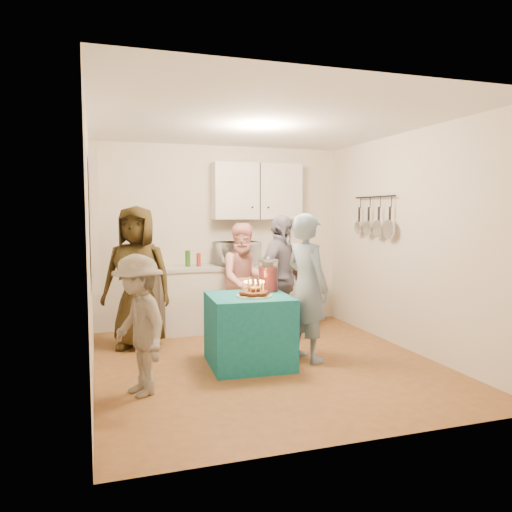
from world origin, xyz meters
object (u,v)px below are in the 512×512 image
object	(u,v)px
woman_back_center	(245,280)
child_near_left	(138,325)
woman_back_left	(137,277)
counter	(240,298)
party_table	(249,330)
man_birthday	(307,287)
woman_back_right	(280,280)
punch_jar	(268,276)
microwave	(237,253)

from	to	relation	value
woman_back_center	child_near_left	world-z (taller)	woman_back_center
woman_back_left	counter	bearing A→B (deg)	45.12
woman_back_center	child_near_left	distance (m)	2.35
counter	child_near_left	world-z (taller)	child_near_left
counter	woman_back_left	world-z (taller)	woman_back_left
party_table	child_near_left	bearing A→B (deg)	-156.06
man_birthday	woman_back_center	bearing A→B (deg)	-3.50
woman_back_right	child_near_left	distance (m)	2.24
man_birthday	punch_jar	bearing A→B (deg)	40.21
microwave	woman_back_right	xyz separation A→B (m)	(0.29, -0.97, -0.26)
child_near_left	woman_back_center	bearing A→B (deg)	119.95
party_table	man_birthday	bearing A→B (deg)	-1.56
party_table	woman_back_right	distance (m)	1.06
counter	microwave	size ratio (longest dim) A/B	3.74
microwave	woman_back_right	size ratio (longest dim) A/B	0.36
man_birthday	woman_back_left	world-z (taller)	woman_back_left
punch_jar	woman_back_center	distance (m)	1.04
man_birthday	counter	bearing A→B (deg)	-9.62
counter	woman_back_left	distance (m)	1.66
microwave	punch_jar	world-z (taller)	microwave
punch_jar	child_near_left	distance (m)	1.70
microwave	woman_back_left	distance (m)	1.57
woman_back_center	woman_back_right	xyz separation A→B (m)	(0.31, -0.50, 0.05)
counter	microwave	distance (m)	0.64
woman_back_left	woman_back_right	world-z (taller)	woman_back_left
man_birthday	child_near_left	bearing A→B (deg)	86.79
microwave	punch_jar	bearing A→B (deg)	-98.93
man_birthday	woman_back_right	bearing A→B (deg)	-16.24
party_table	woman_back_right	xyz separation A→B (m)	(0.64, 0.73, 0.43)
man_birthday	child_near_left	distance (m)	1.95
woman_back_left	woman_back_center	world-z (taller)	woman_back_left
man_birthday	woman_back_right	distance (m)	0.75
woman_back_left	child_near_left	size ratio (longest dim) A/B	1.35
man_birthday	woman_back_center	xyz separation A→B (m)	(-0.34, 1.25, -0.06)
microwave	party_table	xyz separation A→B (m)	(-0.35, -1.71, -0.69)
party_table	woman_back_center	world-z (taller)	woman_back_center
party_table	microwave	bearing A→B (deg)	78.53
counter	woman_back_center	xyz separation A→B (m)	(-0.07, -0.47, 0.32)
punch_jar	woman_back_center	bearing A→B (deg)	87.94
party_table	woman_back_right	world-z (taller)	woman_back_right
woman_back_left	woman_back_right	bearing A→B (deg)	10.81
microwave	woman_back_center	bearing A→B (deg)	-98.93
microwave	woman_back_left	world-z (taller)	woman_back_left
counter	woman_back_right	bearing A→B (deg)	-76.00
microwave	child_near_left	distance (m)	2.76
counter	party_table	bearing A→B (deg)	-103.03
man_birthday	woman_back_center	size ratio (longest dim) A/B	1.08
woman_back_center	child_near_left	size ratio (longest dim) A/B	1.18
party_table	woman_back_right	bearing A→B (deg)	49.05
woman_back_left	woman_back_center	size ratio (longest dim) A/B	1.14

